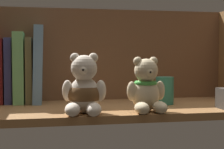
{
  "coord_description": "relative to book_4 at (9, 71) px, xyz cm",
  "views": [
    {
      "loc": [
        -17.66,
        -94.54,
        16.19
      ],
      "look_at": [
        0.62,
        0.0,
        11.08
      ],
      "focal_mm": 54.6,
      "sensor_mm": 36.0,
      "label": 1
    }
  ],
  "objects": [
    {
      "name": "shelf_board",
      "position": [
        28.75,
        -12.94,
        -10.85
      ],
      "size": [
        83.55,
        31.23,
        2.0
      ],
      "primitive_type": "cube",
      "color": "olive",
      "rests_on": "ground"
    },
    {
      "name": "shelf_back_panel",
      "position": [
        28.75,
        3.27,
        3.95
      ],
      "size": [
        85.95,
        1.2,
        31.6
      ],
      "primitive_type": "cube",
      "color": "brown",
      "rests_on": "ground"
    },
    {
      "name": "book_4",
      "position": [
        0.0,
        0.0,
        0.0
      ],
      "size": [
        2.07,
        10.12,
        19.71
      ],
      "primitive_type": "cube",
      "color": "navy",
      "rests_on": "shelf_board"
    },
    {
      "name": "book_5",
      "position": [
        3.02,
        0.0,
        0.85
      ],
      "size": [
        3.17,
        12.51,
        21.41
      ],
      "primitive_type": "cube",
      "color": "#74BE73",
      "rests_on": "shelf_board"
    },
    {
      "name": "book_6",
      "position": [
        5.95,
        0.0,
        0.03
      ],
      "size": [
        1.91,
        12.59,
        19.77
      ],
      "primitive_type": "cube",
      "color": "brown",
      "rests_on": "shelf_board"
    },
    {
      "name": "book_7",
      "position": [
        8.65,
        0.0,
        1.83
      ],
      "size": [
        3.35,
        14.62,
        23.43
      ],
      "primitive_type": "cube",
      "rotation": [
        0.0,
        0.03,
        0.0
      ],
      "color": "#6992B7",
      "rests_on": "shelf_board"
    },
    {
      "name": "teddy_bear_larger",
      "position": [
        20.22,
        -23.89,
        -3.93
      ],
      "size": [
        11.18,
        11.92,
        15.08
      ],
      "color": "beige",
      "rests_on": "shelf_board"
    },
    {
      "name": "teddy_bear_smaller",
      "position": [
        36.28,
        -23.79,
        -3.83
      ],
      "size": [
        10.32,
        10.49,
        14.12
      ],
      "color": "beige",
      "rests_on": "shelf_board"
    },
    {
      "name": "pillar_candle",
      "position": [
        45.56,
        -11.66,
        -5.78
      ],
      "size": [
        5.36,
        5.36,
        8.14
      ],
      "primitive_type": "cylinder",
      "color": "#2D7A66",
      "rests_on": "shelf_board"
    }
  ]
}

